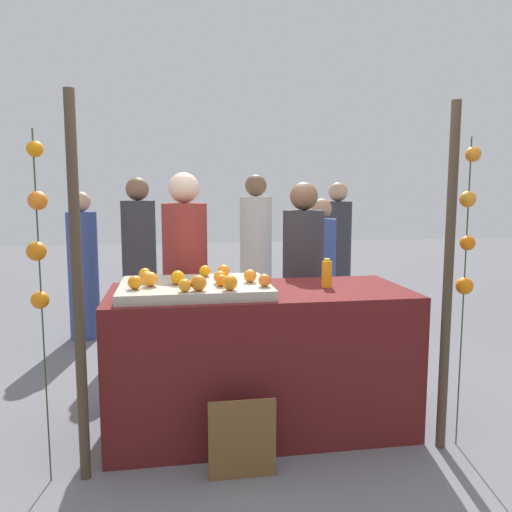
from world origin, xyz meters
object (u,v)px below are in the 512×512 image
at_px(vendor_left, 186,292).
at_px(juice_bottle, 327,274).
at_px(orange_1, 145,274).
at_px(chalkboard_sign, 242,440).
at_px(vendor_right, 303,291).
at_px(orange_0, 221,280).
at_px(stall_counter, 260,359).

bearing_deg(vendor_left, juice_bottle, -35.95).
relative_size(orange_1, juice_bottle, 0.42).
bearing_deg(juice_bottle, chalkboard_sign, -136.45).
height_order(vendor_left, vendor_right, vendor_left).
distance_m(orange_0, chalkboard_sign, 0.91).
bearing_deg(juice_bottle, vendor_left, 144.05).
height_order(stall_counter, orange_0, orange_0).
bearing_deg(vendor_left, orange_0, -77.10).
bearing_deg(stall_counter, chalkboard_sign, -108.51).
xyz_separation_m(orange_1, chalkboard_sign, (0.53, -0.73, -0.80)).
bearing_deg(vendor_right, chalkboard_sign, -117.12).
xyz_separation_m(vendor_left, vendor_right, (0.93, 0.03, -0.03)).
bearing_deg(chalkboard_sign, juice_bottle, 43.55).
relative_size(stall_counter, chalkboard_sign, 4.22).
distance_m(orange_1, chalkboard_sign, 1.20).
relative_size(stall_counter, juice_bottle, 10.16).
height_order(orange_0, juice_bottle, juice_bottle).
bearing_deg(orange_0, stall_counter, 31.15).
bearing_deg(chalkboard_sign, vendor_left, 101.34).
xyz_separation_m(stall_counter, vendor_right, (0.47, 0.71, 0.29)).
bearing_deg(stall_counter, orange_1, 169.57).
xyz_separation_m(chalkboard_sign, vendor_right, (0.67, 1.31, 0.54)).
bearing_deg(stall_counter, vendor_right, 56.61).
bearing_deg(orange_0, vendor_right, 50.00).
height_order(stall_counter, orange_1, orange_1).
distance_m(stall_counter, orange_0, 0.63).
bearing_deg(stall_counter, orange_0, -148.85).
relative_size(juice_bottle, chalkboard_sign, 0.42).
bearing_deg(juice_bottle, orange_0, -165.46).
distance_m(chalkboard_sign, vendor_left, 1.42).
height_order(stall_counter, chalkboard_sign, stall_counter).
height_order(juice_bottle, vendor_right, vendor_right).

